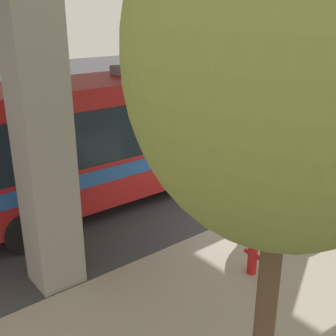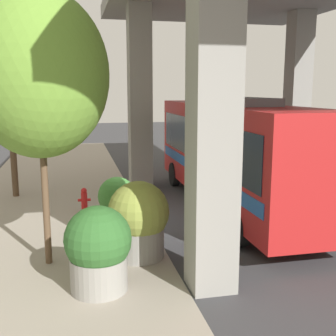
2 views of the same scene
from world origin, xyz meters
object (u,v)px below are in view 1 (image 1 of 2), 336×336
object	(u,v)px
bus	(131,129)
planter_front	(271,204)
planter_middle	(315,173)
fire_hydrant	(253,255)
street_tree_far	(291,57)

from	to	relation	value
bus	planter_front	xyz separation A→B (m)	(-4.08, -1.34, -1.30)
planter_front	planter_middle	bearing A→B (deg)	-83.03
fire_hydrant	planter_middle	bearing A→B (deg)	-73.41
street_tree_far	planter_middle	bearing A→B (deg)	-61.84
planter_front	planter_middle	size ratio (longest dim) A/B	0.81
fire_hydrant	street_tree_far	size ratio (longest dim) A/B	0.13
street_tree_far	planter_front	bearing A→B (deg)	-53.38
bus	street_tree_far	size ratio (longest dim) A/B	1.61
fire_hydrant	planter_front	world-z (taller)	planter_front
fire_hydrant	planter_front	bearing A→B (deg)	-61.82
fire_hydrant	planter_middle	world-z (taller)	planter_middle
planter_front	street_tree_far	distance (m)	7.10
street_tree_far	bus	bearing A→B (deg)	-23.74
planter_middle	fire_hydrant	bearing A→B (deg)	106.59
fire_hydrant	planter_middle	size ratio (longest dim) A/B	0.46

